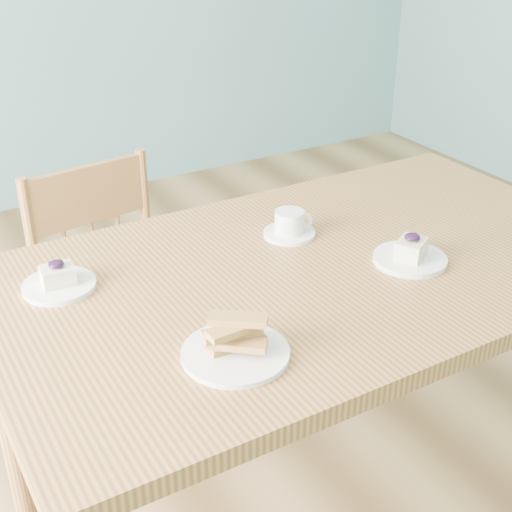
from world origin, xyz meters
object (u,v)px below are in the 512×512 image
at_px(dining_chair, 120,313).
at_px(cheesecake_plate_far, 59,281).
at_px(biscotti_plate, 235,345).
at_px(cheesecake_plate_near, 410,255).
at_px(coffee_cup, 290,225).
at_px(dining_table, 315,293).

bearing_deg(dining_chair, cheesecake_plate_far, -130.96).
xyz_separation_m(dining_chair, cheesecake_plate_far, (-0.25, -0.38, 0.37)).
distance_m(cheesecake_plate_far, biscotti_plate, 0.47).
bearing_deg(cheesecake_plate_near, coffee_cup, 122.79).
height_order(dining_table, biscotti_plate, biscotti_plate).
distance_m(dining_table, cheesecake_plate_far, 0.59).
height_order(cheesecake_plate_near, coffee_cup, cheesecake_plate_near).
distance_m(dining_chair, coffee_cup, 0.66).
bearing_deg(biscotti_plate, cheesecake_plate_near, 12.66).
bearing_deg(cheesecake_plate_far, cheesecake_plate_near, -21.59).
bearing_deg(cheesecake_plate_near, dining_chair, 126.11).
bearing_deg(cheesecake_plate_far, dining_table, -19.31).
distance_m(dining_chair, cheesecake_plate_near, 0.92).
relative_size(cheesecake_plate_near, biscotti_plate, 0.84).
relative_size(dining_table, cheesecake_plate_near, 8.82).
bearing_deg(coffee_cup, biscotti_plate, -110.69).
distance_m(coffee_cup, biscotti_plate, 0.53).
bearing_deg(cheesecake_plate_far, biscotti_plate, -62.89).
xyz_separation_m(dining_table, biscotti_plate, (-0.34, -0.22, 0.11)).
xyz_separation_m(dining_chair, biscotti_plate, (-0.04, -0.80, 0.38)).
relative_size(dining_table, biscotti_plate, 7.37).
height_order(dining_table, cheesecake_plate_far, cheesecake_plate_far).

